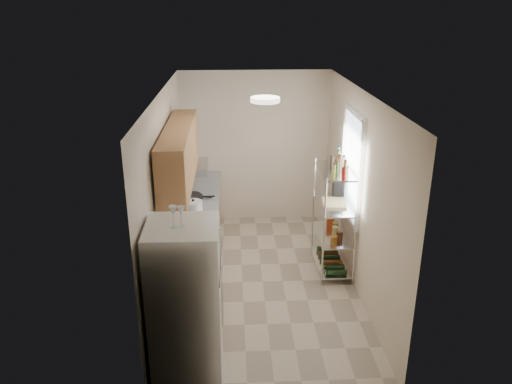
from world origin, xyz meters
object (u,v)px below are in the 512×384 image
rice_cooker (193,208)px  espresso_machine (338,187)px  refrigerator (186,302)px  cutting_board (334,203)px  frying_pan_large (192,196)px

rice_cooker → espresso_machine: 2.08m
rice_cooker → espresso_machine: (2.05, 0.34, 0.15)m
refrigerator → cutting_board: (1.88, 2.07, 0.19)m
frying_pan_large → cutting_board: cutting_board is taller
refrigerator → frying_pan_large: bearing=92.6°
rice_cooker → frying_pan_large: bearing=95.6°
cutting_board → espresso_machine: size_ratio=1.46×
rice_cooker → espresso_machine: bearing=9.3°
refrigerator → espresso_machine: refrigerator is taller
refrigerator → rice_cooker: 2.05m
cutting_board → espresso_machine: (0.12, 0.31, 0.12)m
frying_pan_large → cutting_board: bearing=-0.9°
rice_cooker → cutting_board: 1.93m
espresso_machine → cutting_board: bearing=-104.3°
frying_pan_large → cutting_board: (2.00, -0.64, 0.10)m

